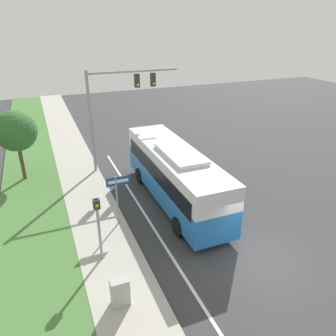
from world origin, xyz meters
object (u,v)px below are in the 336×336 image
object	(u,v)px
pedestrian_signal	(98,220)
street_sign	(118,191)
utility_cabinet	(120,292)
bus	(175,173)
signal_gantry	(116,100)

from	to	relation	value
pedestrian_signal	street_sign	world-z (taller)	pedestrian_signal
pedestrian_signal	utility_cabinet	size ratio (longest dim) A/B	2.75
bus	pedestrian_signal	xyz separation A→B (m)	(-5.11, -3.58, 0.23)
street_sign	utility_cabinet	world-z (taller)	street_sign
signal_gantry	utility_cabinet	bearing A→B (deg)	-104.67
bus	utility_cabinet	size ratio (longest dim) A/B	8.91
bus	pedestrian_signal	bearing A→B (deg)	-145.03
signal_gantry	utility_cabinet	xyz separation A→B (m)	(-3.26, -12.43, -4.32)
signal_gantry	pedestrian_signal	world-z (taller)	signal_gantry
signal_gantry	pedestrian_signal	bearing A→B (deg)	-109.43
bus	pedestrian_signal	distance (m)	6.24
bus	signal_gantry	world-z (taller)	signal_gantry
utility_cabinet	pedestrian_signal	bearing A→B (deg)	92.41
pedestrian_signal	street_sign	distance (m)	2.86
bus	street_sign	bearing A→B (deg)	-162.80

